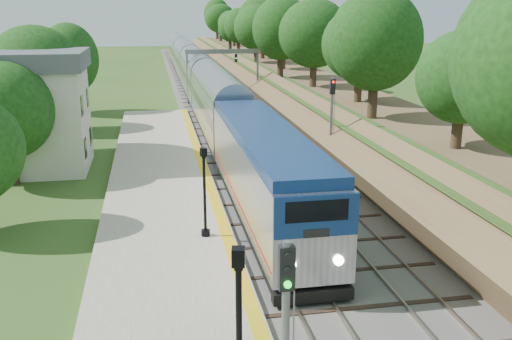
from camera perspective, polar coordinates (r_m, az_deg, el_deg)
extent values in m
cube|color=#4C4944|center=(70.88, -4.19, 7.28)|extent=(9.50, 170.00, 0.12)
cube|color=gray|center=(70.63, -6.41, 7.30)|extent=(0.08, 170.00, 0.16)
cube|color=gray|center=(70.74, -5.23, 7.35)|extent=(0.08, 170.00, 0.16)
cube|color=gray|center=(71.01, -3.16, 7.42)|extent=(0.08, 170.00, 0.16)
cube|color=gray|center=(71.20, -2.00, 7.46)|extent=(0.08, 170.00, 0.16)
cube|color=gray|center=(27.75, -9.07, -6.54)|extent=(6.40, 68.00, 0.38)
cube|color=gold|center=(27.85, -3.19, -5.84)|extent=(0.55, 68.00, 0.01)
cube|color=brown|center=(72.30, 3.37, 8.61)|extent=(9.00, 170.00, 3.00)
cube|color=brown|center=(71.51, 0.30, 8.40)|extent=(4.47, 170.00, 4.54)
cylinder|color=#332316|center=(71.66, 2.22, 10.83)|extent=(0.60, 0.60, 2.62)
sphere|color=#12360E|center=(71.43, 2.26, 13.67)|extent=(5.70, 5.70, 5.70)
cylinder|color=#332316|center=(120.84, -3.03, 12.91)|extent=(0.60, 0.60, 2.62)
sphere|color=#12360E|center=(120.70, -3.05, 14.60)|extent=(5.70, 5.70, 5.70)
cube|color=beige|center=(41.24, -22.16, 4.56)|extent=(8.00, 6.00, 6.80)
cube|color=#4F5257|center=(40.72, -22.76, 10.08)|extent=(8.60, 6.60, 1.20)
cube|color=black|center=(39.18, -16.69, 2.13)|extent=(0.05, 1.10, 1.30)
cube|color=black|center=(42.67, -16.20, 3.26)|extent=(0.05, 1.10, 1.30)
cube|color=black|center=(38.64, -17.02, 6.16)|extent=(0.05, 1.10, 1.30)
cube|color=black|center=(42.17, -16.50, 6.97)|extent=(0.05, 1.10, 1.30)
cylinder|color=slate|center=(65.24, -6.85, 9.15)|extent=(0.24, 0.24, 6.20)
cylinder|color=slate|center=(66.21, 0.16, 9.36)|extent=(0.24, 0.24, 6.20)
cube|color=slate|center=(65.34, -3.36, 11.75)|extent=(8.40, 0.25, 0.50)
cube|color=black|center=(64.99, -5.56, 11.02)|extent=(0.30, 0.20, 0.90)
cube|color=black|center=(65.45, -2.01, 11.12)|extent=(0.30, 0.20, 0.90)
cylinder|color=#332316|center=(37.49, -20.00, 0.31)|extent=(0.60, 0.60, 2.45)
sphere|color=#12360E|center=(36.79, -20.49, 5.31)|extent=(5.32, 5.32, 5.32)
cylinder|color=#332316|center=(52.95, -17.30, 4.91)|extent=(0.60, 0.60, 2.45)
sphere|color=#12360E|center=(52.45, -17.60, 8.48)|extent=(5.32, 5.32, 5.32)
cube|color=black|center=(29.78, 0.87, -3.92)|extent=(2.87, 17.95, 0.62)
cube|color=#B7BAC1|center=(29.14, 0.88, -0.07)|extent=(3.12, 18.70, 3.53)
cube|color=navy|center=(28.65, 0.90, 3.77)|extent=(2.99, 17.95, 0.46)
cube|color=navy|center=(20.17, 6.08, -4.62)|extent=(3.09, 0.10, 1.56)
cube|color=black|center=(20.06, 6.13, -4.11)|extent=(2.29, 0.06, 0.78)
cube|color=maroon|center=(29.49, 0.87, -2.30)|extent=(3.14, 18.33, 0.10)
cube|color=#B7BAC1|center=(48.85, -3.77, 6.02)|extent=(3.12, 20.78, 4.05)
cube|color=#B7BAC1|center=(69.92, -5.83, 8.97)|extent=(3.12, 20.78, 4.05)
cube|color=#B7BAC1|center=(91.13, -6.96, 10.56)|extent=(3.12, 20.78, 4.05)
cube|color=#B7BAC1|center=(112.40, -7.66, 11.54)|extent=(3.12, 20.78, 4.05)
cube|color=black|center=(13.45, -1.78, -8.67)|extent=(0.37, 0.37, 0.45)
cube|color=silver|center=(13.45, -1.78, -8.67)|extent=(0.26, 0.26, 0.33)
cylinder|color=black|center=(27.03, -5.06, -6.26)|extent=(0.42, 0.42, 0.29)
cylinder|color=black|center=(26.38, -5.16, -2.52)|extent=(0.13, 0.13, 3.72)
cube|color=black|center=(25.81, -5.27, 1.79)|extent=(0.33, 0.33, 0.38)
cube|color=silver|center=(25.81, -5.27, 1.79)|extent=(0.24, 0.24, 0.29)
cube|color=black|center=(12.00, 3.07, -9.75)|extent=(0.34, 0.22, 0.99)
cylinder|color=#0CE526|center=(11.89, 3.21, -10.01)|extent=(0.16, 0.06, 0.16)
cylinder|color=slate|center=(38.52, 7.53, 4.59)|extent=(0.18, 0.18, 6.18)
cube|color=black|center=(38.12, 7.67, 8.26)|extent=(0.34, 0.22, 1.00)
cylinder|color=#FF0C0C|center=(38.00, 7.73, 8.23)|extent=(0.16, 0.06, 0.16)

